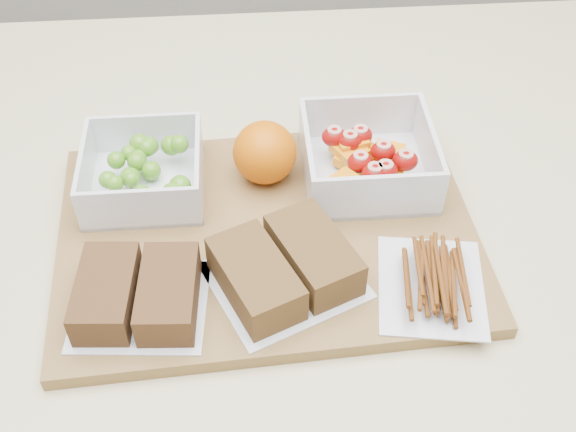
% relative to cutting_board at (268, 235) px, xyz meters
% --- Properties ---
extents(cutting_board, '(0.44, 0.32, 0.02)m').
position_rel_cutting_board_xyz_m(cutting_board, '(0.00, 0.00, 0.00)').
color(cutting_board, olive).
rests_on(cutting_board, counter).
extents(grape_container, '(0.12, 0.12, 0.05)m').
position_rel_cutting_board_xyz_m(grape_container, '(-0.12, 0.07, 0.03)').
color(grape_container, silver).
rests_on(grape_container, cutting_board).
extents(fruit_container, '(0.14, 0.14, 0.06)m').
position_rel_cutting_board_xyz_m(fruit_container, '(0.11, 0.07, 0.03)').
color(fruit_container, silver).
rests_on(fruit_container, cutting_board).
extents(orange, '(0.07, 0.07, 0.07)m').
position_rel_cutting_board_xyz_m(orange, '(0.00, 0.08, 0.04)').
color(orange, '#D46004').
rests_on(orange, cutting_board).
extents(sandwich_bag_left, '(0.13, 0.12, 0.04)m').
position_rel_cutting_board_xyz_m(sandwich_bag_left, '(-0.12, -0.09, 0.03)').
color(sandwich_bag_left, silver).
rests_on(sandwich_bag_left, cutting_board).
extents(sandwich_bag_center, '(0.17, 0.16, 0.04)m').
position_rel_cutting_board_xyz_m(sandwich_bag_center, '(0.01, -0.07, 0.03)').
color(sandwich_bag_center, silver).
rests_on(sandwich_bag_center, cutting_board).
extents(pretzel_bag, '(0.12, 0.13, 0.03)m').
position_rel_cutting_board_xyz_m(pretzel_bag, '(0.15, -0.09, 0.02)').
color(pretzel_bag, silver).
rests_on(pretzel_bag, cutting_board).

